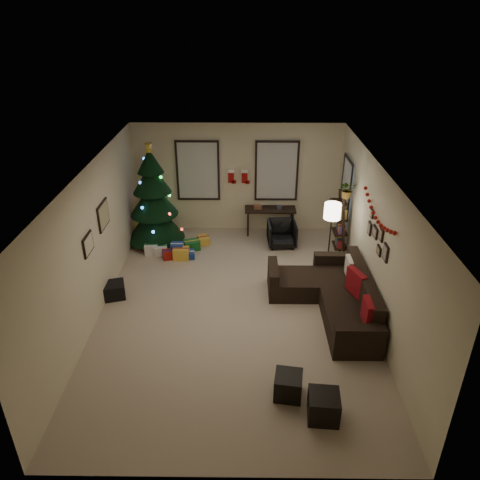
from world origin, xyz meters
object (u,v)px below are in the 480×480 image
Objects in this scene: desk_chair at (282,234)px; bookshelf at (341,227)px; sofa at (333,296)px; desk at (270,212)px; christmas_tree at (154,202)px.

desk_chair is 0.39× the size of bookshelf.
sofa is 4.22× the size of desk_chair.
christmas_tree is at bearing -169.20° from desk.
desk_chair is (0.25, -0.65, -0.28)m from desk.
desk_chair is (-0.79, 2.54, 0.03)m from sofa.
christmas_tree is 1.59× the size of bookshelf.
bookshelf is at bearing 77.23° from sofa.
sofa is 1.64× the size of bookshelf.
sofa is at bearing -76.16° from desk_chair.
bookshelf is (4.23, -0.71, -0.28)m from christmas_tree.
christmas_tree reaches higher than desk.
sofa is at bearing -35.13° from christmas_tree.
desk is at bearing 10.80° from christmas_tree.
bookshelf is at bearing -39.72° from desk.
desk_chair is at bearing -2.41° from christmas_tree.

